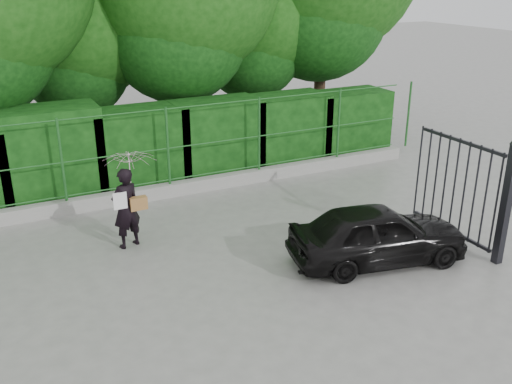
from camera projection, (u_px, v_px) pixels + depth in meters
name	position (u px, v px, depth m)	size (l,w,h in m)	color
ground	(235.00, 290.00, 9.31)	(80.00, 80.00, 0.00)	gray
kerb	(154.00, 193.00, 13.02)	(14.00, 0.25, 0.30)	#9E9E99
fence	(160.00, 147.00, 12.73)	(14.13, 0.06, 1.80)	#1F5B22
hedge	(132.00, 148.00, 13.48)	(14.20, 1.20, 2.15)	black
gate	(485.00, 192.00, 10.19)	(0.22, 2.33, 2.36)	black
woman	(129.00, 184.00, 10.46)	(0.96, 0.98, 1.84)	black
car	(378.00, 234.00, 10.07)	(1.27, 3.16, 1.08)	black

